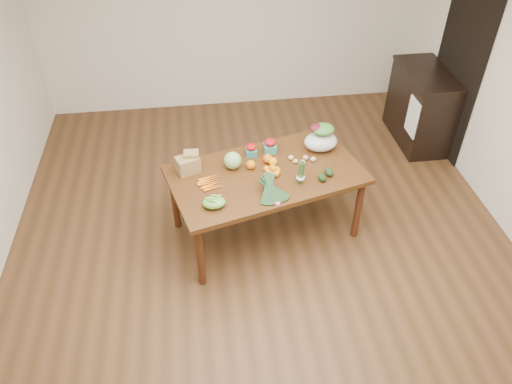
{
  "coord_description": "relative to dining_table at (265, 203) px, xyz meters",
  "views": [
    {
      "loc": [
        -0.54,
        -3.36,
        3.6
      ],
      "look_at": [
        -0.08,
        0.0,
        0.79
      ],
      "focal_mm": 35.0,
      "sensor_mm": 36.0,
      "label": 1
    }
  ],
  "objects": [
    {
      "name": "doorway_dark",
      "position": [
        2.42,
        1.29,
        0.68
      ],
      "size": [
        0.02,
        1.0,
        2.1
      ],
      "primitive_type": "cube",
      "color": "black",
      "rests_on": "floor"
    },
    {
      "name": "orange_c",
      "position": [
        0.08,
        0.1,
        0.42
      ],
      "size": [
        0.08,
        0.08,
        0.08
      ],
      "primitive_type": "sphere",
      "color": "#F6A30F",
      "rests_on": "dining_table"
    },
    {
      "name": "strawberry_basket_a",
      "position": [
        -0.1,
        0.3,
        0.42
      ],
      "size": [
        0.13,
        0.13,
        0.1
      ],
      "primitive_type": null,
      "rotation": [
        0.0,
        0.0,
        0.26
      ],
      "color": "red",
      "rests_on": "dining_table"
    },
    {
      "name": "paper_bag",
      "position": [
        -0.72,
        0.11,
        0.47
      ],
      "size": [
        0.32,
        0.29,
        0.19
      ],
      "primitive_type": null,
      "rotation": [
        0.0,
        0.0,
        0.26
      ],
      "color": "#9E7C47",
      "rests_on": "dining_table"
    },
    {
      "name": "avocado_b",
      "position": [
        0.57,
        -0.12,
        0.41
      ],
      "size": [
        0.1,
        0.13,
        0.07
      ],
      "primitive_type": "ellipsoid",
      "rotation": [
        0.0,
        0.0,
        0.3
      ],
      "color": "black",
      "rests_on": "dining_table"
    },
    {
      "name": "carrots",
      "position": [
        -0.53,
        -0.1,
        0.39
      ],
      "size": [
        0.27,
        0.27,
        0.03
      ],
      "primitive_type": null,
      "rotation": [
        0.0,
        0.0,
        0.26
      ],
      "color": "#EC5A13",
      "rests_on": "dining_table"
    },
    {
      "name": "kale_bunch",
      "position": [
        0.01,
        -0.37,
        0.45
      ],
      "size": [
        0.41,
        0.47,
        0.16
      ],
      "primitive_type": null,
      "rotation": [
        0.0,
        0.0,
        0.26
      ],
      "color": "black",
      "rests_on": "dining_table"
    },
    {
      "name": "potato_e",
      "position": [
        0.48,
        0.12,
        0.4
      ],
      "size": [
        0.06,
        0.05,
        0.05
      ],
      "primitive_type": "ellipsoid",
      "color": "#D6BD7B",
      "rests_on": "dining_table"
    },
    {
      "name": "cabinet",
      "position": [
        2.16,
        1.43,
        0.1
      ],
      "size": [
        0.52,
        1.02,
        0.94
      ],
      "primitive_type": "cube",
      "color": "black",
      "rests_on": "floor"
    },
    {
      "name": "avocado_a",
      "position": [
        0.49,
        -0.19,
        0.41
      ],
      "size": [
        0.09,
        0.12,
        0.07
      ],
      "primitive_type": "ellipsoid",
      "rotation": [
        0.0,
        0.0,
        0.3
      ],
      "color": "black",
      "rests_on": "dining_table"
    },
    {
      "name": "strawberry_basket_b",
      "position": [
        0.09,
        0.34,
        0.43
      ],
      "size": [
        0.15,
        0.15,
        0.11
      ],
      "primitive_type": null,
      "rotation": [
        0.0,
        0.0,
        0.26
      ],
      "color": "red",
      "rests_on": "dining_table"
    },
    {
      "name": "potato_d",
      "position": [
        0.27,
        0.17,
        0.4
      ],
      "size": [
        0.06,
        0.05,
        0.05
      ],
      "primitive_type": "ellipsoid",
      "color": "tan",
      "rests_on": "dining_table"
    },
    {
      "name": "orange_a",
      "position": [
        -0.13,
        0.08,
        0.42
      ],
      "size": [
        0.09,
        0.09,
        0.09
      ],
      "primitive_type": "sphere",
      "color": "orange",
      "rests_on": "dining_table"
    },
    {
      "name": "salad_bag",
      "position": [
        0.59,
        0.31,
        0.5
      ],
      "size": [
        0.38,
        0.33,
        0.26
      ],
      "primitive_type": null,
      "rotation": [
        0.0,
        0.0,
        0.26
      ],
      "color": "silver",
      "rests_on": "dining_table"
    },
    {
      "name": "cabbage",
      "position": [
        -0.3,
        0.12,
        0.46
      ],
      "size": [
        0.17,
        0.17,
        0.17
      ],
      "primitive_type": "sphere",
      "color": "#9FC06E",
      "rests_on": "dining_table"
    },
    {
      "name": "potato_c",
      "position": [
        0.41,
        0.15,
        0.4
      ],
      "size": [
        0.06,
        0.05,
        0.05
      ],
      "primitive_type": "ellipsoid",
      "color": "tan",
      "rests_on": "dining_table"
    },
    {
      "name": "snap_pea_bag",
      "position": [
        -0.52,
        -0.42,
        0.42
      ],
      "size": [
        0.2,
        0.15,
        0.09
      ],
      "primitive_type": "ellipsoid",
      "color": "#6DAB3A",
      "rests_on": "dining_table"
    },
    {
      "name": "dining_table",
      "position": [
        0.0,
        0.0,
        0.0
      ],
      "size": [
        1.98,
        1.42,
        0.75
      ],
      "primitive_type": "cube",
      "rotation": [
        0.0,
        0.0,
        0.26
      ],
      "color": "#512D13",
      "rests_on": "floor"
    },
    {
      "name": "dish_towel",
      "position": [
        1.9,
        1.09,
        0.18
      ],
      "size": [
        0.02,
        0.28,
        0.45
      ],
      "primitive_type": "cube",
      "color": "white",
      "rests_on": "cabinet"
    },
    {
      "name": "room_walls",
      "position": [
        -0.06,
        -0.31,
        0.97
      ],
      "size": [
        5.02,
        6.02,
        2.7
      ],
      "color": "silver",
      "rests_on": "floor"
    },
    {
      "name": "orange_b",
      "position": [
        0.04,
        0.16,
        0.42
      ],
      "size": [
        0.09,
        0.09,
        0.09
      ],
      "primitive_type": "sphere",
      "color": "orange",
      "rests_on": "dining_table"
    },
    {
      "name": "asparagus_bundle",
      "position": [
        0.29,
        -0.2,
        0.5
      ],
      "size": [
        0.11,
        0.13,
        0.26
      ],
      "primitive_type": null,
      "rotation": [
        0.15,
        0.0,
        0.26
      ],
      "color": "#4B7837",
      "rests_on": "dining_table"
    },
    {
      "name": "floor",
      "position": [
        -0.06,
        -0.31,
        -0.38
      ],
      "size": [
        6.0,
        6.0,
        0.0
      ],
      "primitive_type": "plane",
      "color": "#56361D",
      "rests_on": "ground"
    },
    {
      "name": "potato_a",
      "position": [
        0.3,
        0.11,
        0.4
      ],
      "size": [
        0.05,
        0.05,
        0.04
      ],
      "primitive_type": "ellipsoid",
      "color": "#D8BA7D",
      "rests_on": "dining_table"
    },
    {
      "name": "potato_b",
      "position": [
        0.37,
        0.1,
        0.39
      ],
      "size": [
        0.05,
        0.04,
        0.04
      ],
      "primitive_type": "ellipsoid",
      "color": "#D1C579",
      "rests_on": "dining_table"
    },
    {
      "name": "mandarin_cluster",
      "position": [
        0.07,
        -0.03,
        0.42
      ],
      "size": [
        0.22,
        0.22,
        0.1
      ],
      "primitive_type": null,
      "rotation": [
        0.0,
        0.0,
        0.26
      ],
      "color": "orange",
      "rests_on": "dining_table"
    }
  ]
}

